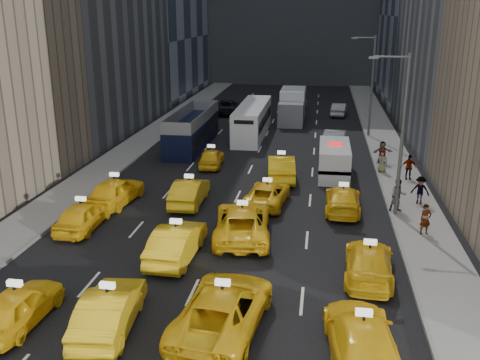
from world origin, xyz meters
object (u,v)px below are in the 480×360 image
(box_truck, at_px, (292,106))
(pedestrian_0, at_px, (425,219))
(nypd_van, at_px, (334,160))
(city_bus, at_px, (252,120))
(double_decker, at_px, (193,129))

(box_truck, bearing_deg, pedestrian_0, -75.92)
(nypd_van, bearing_deg, city_bus, 127.95)
(city_bus, xyz_separation_m, pedestrian_0, (11.70, -21.61, -0.48))
(nypd_van, distance_m, city_bus, 13.55)
(city_bus, distance_m, pedestrian_0, 24.58)
(double_decker, height_order, pedestrian_0, double_decker)
(city_bus, relative_size, box_truck, 1.55)
(nypd_van, relative_size, pedestrian_0, 3.53)
(city_bus, bearing_deg, box_truck, 68.88)
(pedestrian_0, bearing_deg, city_bus, 103.95)
(nypd_van, xyz_separation_m, pedestrian_0, (4.45, -10.17, -0.11))
(city_bus, bearing_deg, double_decker, -129.14)
(nypd_van, xyz_separation_m, city_bus, (-7.25, 11.44, 0.37))
(nypd_van, xyz_separation_m, double_decker, (-11.74, 6.59, 0.46))
(pedestrian_0, bearing_deg, nypd_van, 99.14)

